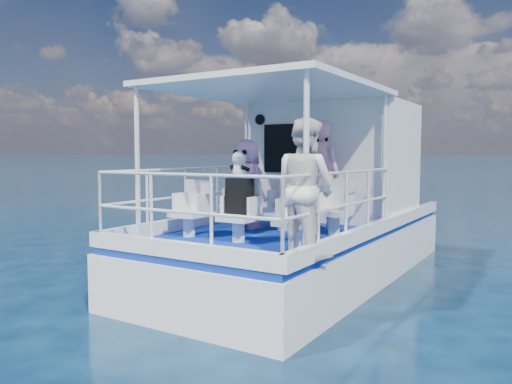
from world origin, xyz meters
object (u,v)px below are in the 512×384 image
passenger_stbd_aft (305,188)px  backpack_center (240,197)px  panda (240,164)px  passenger_port_fwd (247,184)px

passenger_stbd_aft → backpack_center: bearing=-2.3°
backpack_center → panda: bearing=-35.3°
passenger_stbd_aft → backpack_center: 1.30m
passenger_stbd_aft → panda: passenger_stbd_aft is taller
passenger_stbd_aft → passenger_port_fwd: bearing=-24.1°
passenger_port_fwd → panda: size_ratio=3.84×
passenger_stbd_aft → panda: bearing=-2.1°
backpack_center → panda: size_ratio=1.37×
passenger_port_fwd → passenger_stbd_aft: (1.86, -1.59, 0.09)m
passenger_stbd_aft → backpack_center: passenger_stbd_aft is taller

